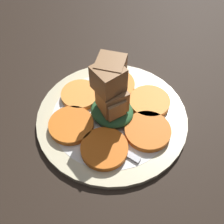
% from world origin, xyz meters
% --- Properties ---
extents(table_slab, '(1.20, 1.20, 0.02)m').
position_xyz_m(table_slab, '(0.00, 0.00, 0.01)').
color(table_slab, black).
rests_on(table_slab, ground).
extents(plate, '(0.28, 0.28, 0.01)m').
position_xyz_m(plate, '(0.00, 0.00, 0.03)').
color(plate, beige).
rests_on(plate, table_slab).
extents(carrot_slice_0, '(0.08, 0.08, 0.01)m').
position_xyz_m(carrot_slice_0, '(0.07, 0.01, 0.04)').
color(carrot_slice_0, orange).
rests_on(carrot_slice_0, plate).
extents(carrot_slice_1, '(0.08, 0.08, 0.01)m').
position_xyz_m(carrot_slice_1, '(0.04, 0.06, 0.04)').
color(carrot_slice_1, orange).
rests_on(carrot_slice_1, plate).
extents(carrot_slice_2, '(0.08, 0.08, 0.01)m').
position_xyz_m(carrot_slice_2, '(-0.04, 0.06, 0.04)').
color(carrot_slice_2, orange).
rests_on(carrot_slice_2, plate).
extents(carrot_slice_3, '(0.07, 0.07, 0.01)m').
position_xyz_m(carrot_slice_3, '(-0.08, 0.00, 0.04)').
color(carrot_slice_3, '#F99438').
rests_on(carrot_slice_3, plate).
extents(carrot_slice_4, '(0.08, 0.08, 0.01)m').
position_xyz_m(carrot_slice_4, '(-0.04, -0.06, 0.04)').
color(carrot_slice_4, orange).
rests_on(carrot_slice_4, plate).
extents(carrot_slice_5, '(0.08, 0.08, 0.01)m').
position_xyz_m(carrot_slice_5, '(0.03, -0.07, 0.04)').
color(carrot_slice_5, orange).
rests_on(carrot_slice_5, plate).
extents(center_pile, '(0.08, 0.08, 0.12)m').
position_xyz_m(center_pile, '(-0.00, 0.00, 0.08)').
color(center_pile, '#2D6033').
rests_on(center_pile, plate).
extents(fork, '(0.18, 0.02, 0.00)m').
position_xyz_m(fork, '(-0.00, -0.05, 0.03)').
color(fork, silver).
rests_on(fork, plate).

